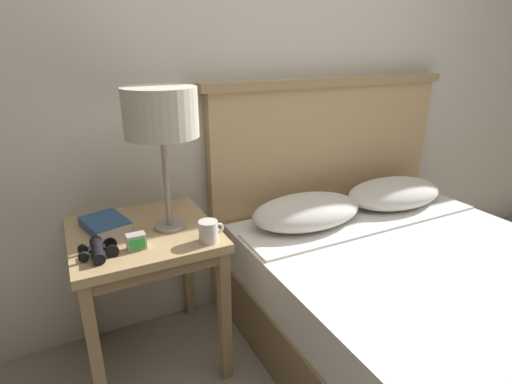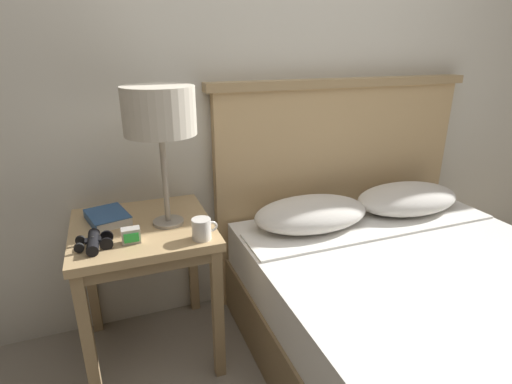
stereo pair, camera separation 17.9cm
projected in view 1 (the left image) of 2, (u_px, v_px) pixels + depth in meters
name	position (u px, v px, depth m)	size (l,w,h in m)	color
wall_back	(255.00, 63.00, 1.99)	(8.00, 0.06, 2.60)	beige
nightstand	(144.00, 249.00, 1.69)	(0.58, 0.58, 0.66)	tan
bed	(442.00, 311.00, 1.73)	(1.53, 1.97, 1.22)	olive
table_lamp	(161.00, 115.00, 1.52)	(0.28, 0.28, 0.58)	gray
book_on_nightstand	(105.00, 224.00, 1.67)	(0.20, 0.24, 0.04)	silver
binoculars_pair	(98.00, 250.00, 1.45)	(0.14, 0.16, 0.05)	black
coffee_mug	(209.00, 231.00, 1.55)	(0.10, 0.08, 0.08)	silver
alarm_clock	(136.00, 241.00, 1.49)	(0.07, 0.05, 0.06)	#B7B2A8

